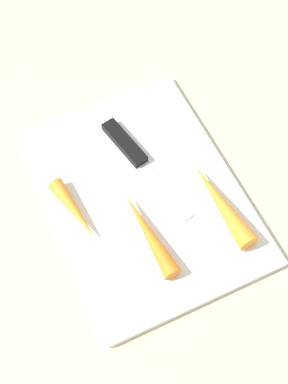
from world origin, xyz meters
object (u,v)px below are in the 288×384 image
Objects in this scene: carrot_shortest at (74,210)px; carrot_medium at (149,234)px; carrot_longest at (221,204)px; knife at (130,149)px; cutting_board at (144,194)px.

carrot_medium is at bearing 35.09° from carrot_shortest.
carrot_shortest is (0.08, 0.19, -0.00)m from carrot_longest.
carrot_shortest is at bearing 63.68° from carrot_longest.
carrot_medium reaches higher than knife.
carrot_longest is (-0.14, -0.08, 0.01)m from knife.
carrot_longest is at bearing 16.34° from knife.
knife is at bearing 24.45° from carrot_longest.
knife is at bearing -7.73° from cutting_board.
carrot_longest reaches higher than carrot_shortest.
knife is 0.16m from carrot_longest.
knife is at bearing 108.81° from carrot_shortest.
cutting_board is at bearing -19.77° from knife.
carrot_shortest is at bearing 85.16° from cutting_board.
cutting_board is at bearing 74.23° from carrot_shortest.
carrot_longest reaches higher than cutting_board.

